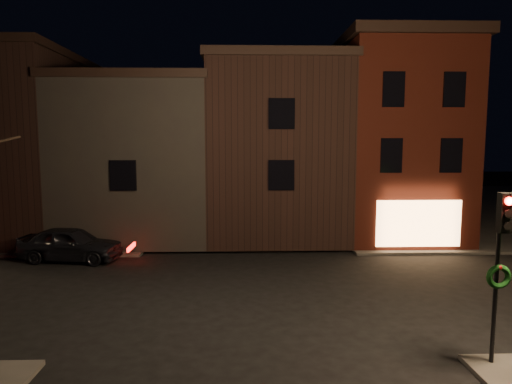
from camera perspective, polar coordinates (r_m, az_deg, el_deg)
ground at (r=16.39m, az=-0.65°, el=-12.48°), size 120.00×120.00×0.00m
sidewalk_far_right at (r=41.20m, az=27.87°, el=-1.58°), size 30.00×30.00×0.12m
corner_building at (r=26.29m, az=16.80°, el=6.40°), size 6.50×8.50×10.50m
row_building_a at (r=26.05m, az=2.27°, el=5.43°), size 7.30×10.30×9.40m
row_building_b at (r=26.58m, az=-13.57°, el=4.19°), size 7.80×10.30×8.40m
row_building_c at (r=28.95m, az=-27.86°, el=5.28°), size 7.30×10.30×9.90m
traffic_signal at (r=11.84m, az=28.26°, el=-6.60°), size 0.58×0.38×4.05m
parked_car_a at (r=21.89m, az=-22.17°, el=-6.02°), size 4.67×2.38×1.52m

